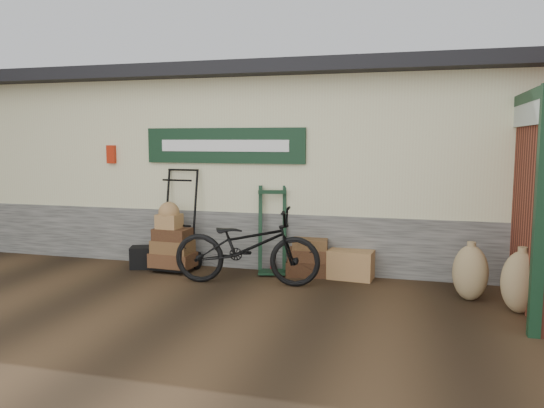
{
  "coord_description": "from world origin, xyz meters",
  "views": [
    {
      "loc": [
        2.63,
        -6.86,
        2.05
      ],
      "look_at": [
        0.49,
        0.9,
        1.06
      ],
      "focal_mm": 35.0,
      "sensor_mm": 36.0,
      "label": 1
    }
  ],
  "objects_px": {
    "porter_trolley": "(178,218)",
    "bicycle": "(247,242)",
    "green_barrow": "(272,230)",
    "black_trunk": "(142,257)",
    "wicker_hamper": "(351,264)",
    "suitcase_stack": "(308,257)"
  },
  "relations": [
    {
      "from": "black_trunk",
      "to": "wicker_hamper",
      "type": "bearing_deg",
      "value": 4.53
    },
    {
      "from": "porter_trolley",
      "to": "wicker_hamper",
      "type": "relative_size",
      "value": 2.48
    },
    {
      "from": "bicycle",
      "to": "suitcase_stack",
      "type": "bearing_deg",
      "value": -52.33
    },
    {
      "from": "porter_trolley",
      "to": "bicycle",
      "type": "height_order",
      "value": "porter_trolley"
    },
    {
      "from": "wicker_hamper",
      "to": "black_trunk",
      "type": "xyz_separation_m",
      "value": [
        -3.3,
        -0.26,
        -0.04
      ]
    },
    {
      "from": "porter_trolley",
      "to": "black_trunk",
      "type": "height_order",
      "value": "porter_trolley"
    },
    {
      "from": "porter_trolley",
      "to": "bicycle",
      "type": "xyz_separation_m",
      "value": [
        1.33,
        -0.58,
        -0.2
      ]
    },
    {
      "from": "porter_trolley",
      "to": "wicker_hamper",
      "type": "xyz_separation_m",
      "value": [
        2.72,
        0.13,
        -0.59
      ]
    },
    {
      "from": "black_trunk",
      "to": "bicycle",
      "type": "bearing_deg",
      "value": -13.29
    },
    {
      "from": "green_barrow",
      "to": "black_trunk",
      "type": "relative_size",
      "value": 3.84
    },
    {
      "from": "suitcase_stack",
      "to": "black_trunk",
      "type": "relative_size",
      "value": 1.85
    },
    {
      "from": "porter_trolley",
      "to": "suitcase_stack",
      "type": "height_order",
      "value": "porter_trolley"
    },
    {
      "from": "green_barrow",
      "to": "bicycle",
      "type": "relative_size",
      "value": 0.64
    },
    {
      "from": "porter_trolley",
      "to": "bicycle",
      "type": "bearing_deg",
      "value": -19.82
    },
    {
      "from": "suitcase_stack",
      "to": "wicker_hamper",
      "type": "height_order",
      "value": "suitcase_stack"
    },
    {
      "from": "green_barrow",
      "to": "black_trunk",
      "type": "xyz_separation_m",
      "value": [
        -2.09,
        -0.26,
        -0.49
      ]
    },
    {
      "from": "porter_trolley",
      "to": "green_barrow",
      "type": "height_order",
      "value": "porter_trolley"
    },
    {
      "from": "porter_trolley",
      "to": "wicker_hamper",
      "type": "distance_m",
      "value": 2.79
    },
    {
      "from": "suitcase_stack",
      "to": "bicycle",
      "type": "distance_m",
      "value": 1.08
    },
    {
      "from": "green_barrow",
      "to": "suitcase_stack",
      "type": "bearing_deg",
      "value": -13.32
    },
    {
      "from": "porter_trolley",
      "to": "black_trunk",
      "type": "xyz_separation_m",
      "value": [
        -0.58,
        -0.13,
        -0.63
      ]
    },
    {
      "from": "porter_trolley",
      "to": "wicker_hamper",
      "type": "height_order",
      "value": "porter_trolley"
    }
  ]
}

